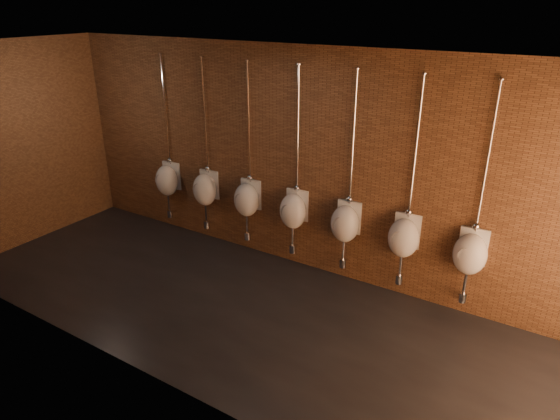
{
  "coord_description": "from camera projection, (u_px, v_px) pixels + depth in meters",
  "views": [
    {
      "loc": [
        3.26,
        -4.35,
        3.74
      ],
      "look_at": [
        -0.04,
        0.9,
        1.1
      ],
      "focal_mm": 32.0,
      "sensor_mm": 36.0,
      "label": 1
    }
  ],
  "objects": [
    {
      "name": "ground",
      "position": [
        245.0,
        312.0,
        6.45
      ],
      "size": [
        8.5,
        8.5,
        0.0
      ],
      "primitive_type": "plane",
      "color": "black",
      "rests_on": "ground"
    },
    {
      "name": "room_shell",
      "position": [
        241.0,
        163.0,
        5.66
      ],
      "size": [
        8.54,
        3.04,
        3.22
      ],
      "color": "black",
      "rests_on": "ground"
    },
    {
      "name": "urinal_0",
      "position": [
        167.0,
        180.0,
        8.4
      ],
      "size": [
        0.45,
        0.4,
        2.72
      ],
      "color": "silver",
      "rests_on": "ground"
    },
    {
      "name": "urinal_1",
      "position": [
        205.0,
        189.0,
        8.0
      ],
      "size": [
        0.45,
        0.4,
        2.72
      ],
      "color": "silver",
      "rests_on": "ground"
    },
    {
      "name": "urinal_2",
      "position": [
        247.0,
        199.0,
        7.6
      ],
      "size": [
        0.45,
        0.4,
        2.72
      ],
      "color": "silver",
      "rests_on": "ground"
    },
    {
      "name": "urinal_3",
      "position": [
        293.0,
        210.0,
        7.19
      ],
      "size": [
        0.45,
        0.4,
        2.72
      ],
      "color": "silver",
      "rests_on": "ground"
    },
    {
      "name": "urinal_4",
      "position": [
        345.0,
        223.0,
        6.79
      ],
      "size": [
        0.45,
        0.4,
        2.72
      ],
      "color": "silver",
      "rests_on": "ground"
    },
    {
      "name": "urinal_5",
      "position": [
        404.0,
        237.0,
        6.39
      ],
      "size": [
        0.45,
        0.4,
        2.72
      ],
      "color": "silver",
      "rests_on": "ground"
    },
    {
      "name": "urinal_6",
      "position": [
        470.0,
        253.0,
        5.98
      ],
      "size": [
        0.45,
        0.4,
        2.72
      ],
      "color": "silver",
      "rests_on": "ground"
    }
  ]
}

